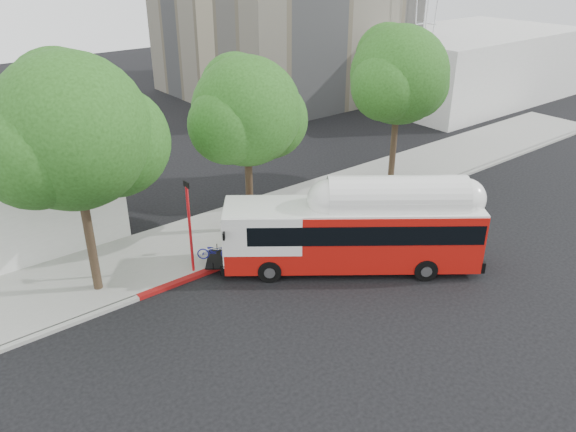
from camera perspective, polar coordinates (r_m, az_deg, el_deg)
name	(u,v)px	position (r m, az deg, el deg)	size (l,w,h in m)	color
ground	(348,274)	(24.66, 6.15, -5.92)	(120.00, 120.00, 0.00)	black
sidewalk	(261,221)	(28.98, -2.77, -0.47)	(60.00, 5.00, 0.15)	gray
curb_strip	(292,239)	(27.13, 0.45, -2.39)	(60.00, 0.30, 0.15)	gray
red_curb_segment	(241,259)	(25.60, -4.82, -4.35)	(10.00, 0.32, 0.16)	maroon
street_tree_left	(84,135)	(22.20, -19.97, 7.75)	(6.67, 5.80, 9.74)	#2D2116
street_tree_mid	(253,114)	(26.22, -3.54, 10.31)	(5.75, 5.00, 8.62)	#2D2116
street_tree_right	(404,78)	(32.60, 11.67, 13.58)	(6.21, 5.40, 9.18)	#2D2116
horizon_block	(467,65)	(55.34, 17.68, 14.43)	(20.00, 12.00, 6.00)	silver
transit_bus	(353,235)	(24.40, 6.65, -1.92)	(10.55, 8.71, 3.47)	#BA120C
signal_pole	(190,228)	(23.87, -9.94, -1.21)	(0.12, 0.41, 4.32)	red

